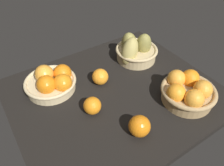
{
  "coord_description": "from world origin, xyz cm",
  "views": [
    {
      "loc": [
        38.71,
        56.19,
        69.31
      ],
      "look_at": [
        0.24,
        -2.0,
        7.0
      ],
      "focal_mm": 35.83,
      "sensor_mm": 36.0,
      "label": 1
    }
  ],
  "objects": [
    {
      "name": "basket_near_right",
      "position": [
        20.9,
        -16.4,
        7.2
      ],
      "size": [
        21.9,
        21.9,
        10.97
      ],
      "color": "#D3BC8C",
      "rests_on": "market_tray"
    },
    {
      "name": "loose_orange_back_gap",
      "position": [
        2.01,
        -8.65,
        6.58
      ],
      "size": [
        7.16,
        7.16,
        7.16
      ],
      "primitive_type": "sphere",
      "color": "orange",
      "rests_on": "market_tray"
    },
    {
      "name": "basket_far_left",
      "position": [
        -21.6,
        19.5,
        7.84
      ],
      "size": [
        22.05,
        22.05,
        11.0
      ],
      "color": "tan",
      "rests_on": "market_tray"
    },
    {
      "name": "basket_near_left_pears",
      "position": [
        -21.82,
        -14.69,
        8.29
      ],
      "size": [
        23.38,
        20.81,
        15.94
      ],
      "color": "tan",
      "rests_on": "market_tray"
    },
    {
      "name": "market_tray",
      "position": [
        0.0,
        0.0,
        1.5
      ],
      "size": [
        84.0,
        72.0,
        3.0
      ],
      "primitive_type": "cube",
      "color": "black",
      "rests_on": "ground"
    },
    {
      "name": "loose_orange_side_gap",
      "position": [
        13.28,
        4.15,
        6.44
      ],
      "size": [
        6.89,
        6.89,
        6.89
      ],
      "primitive_type": "sphere",
      "color": "orange",
      "rests_on": "market_tray"
    },
    {
      "name": "loose_orange_front_gap",
      "position": [
        4.6,
        21.78,
        6.88
      ],
      "size": [
        7.77,
        7.77,
        7.77
      ],
      "primitive_type": "sphere",
      "color": "orange",
      "rests_on": "market_tray"
    }
  ]
}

